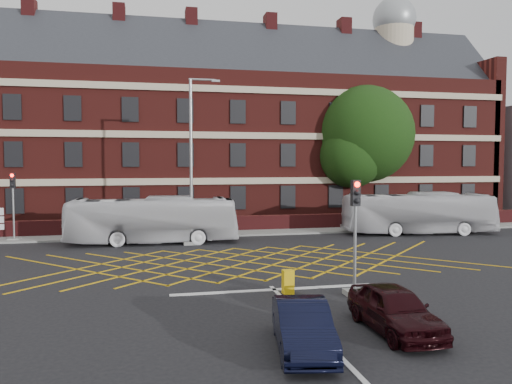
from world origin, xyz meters
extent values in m
plane|color=black|center=(0.00, 0.00, 0.00)|extent=(120.00, 120.00, 0.00)
cube|color=#531815|center=(0.00, 22.00, 6.00)|extent=(50.00, 12.00, 12.00)
cube|color=#21232A|center=(0.00, 22.00, 12.00)|extent=(51.00, 10.61, 10.61)
cube|color=#B7A88C|center=(0.00, 15.92, 7.00)|extent=(50.00, 0.18, 0.50)
cube|color=black|center=(0.00, 15.94, 5.50)|extent=(1.20, 0.14, 1.80)
cube|color=#521617|center=(-7.00, 22.00, 16.50)|extent=(1.00, 1.40, 3.20)
cylinder|color=#B7A88C|center=(18.00, 22.00, 15.00)|extent=(3.60, 3.60, 6.00)
sphere|color=gray|center=(18.00, 22.00, 18.40)|extent=(4.00, 4.00, 4.00)
cube|color=#521617|center=(0.00, 13.00, 0.55)|extent=(56.00, 0.50, 1.10)
cube|color=slate|center=(0.00, 12.00, 0.06)|extent=(60.00, 3.00, 0.12)
cube|color=#CC990C|center=(0.00, 2.00, 0.01)|extent=(8.22, 8.22, 0.02)
cube|color=silver|center=(0.00, -3.50, 0.01)|extent=(8.00, 0.30, 0.02)
cube|color=silver|center=(0.00, -10.00, 0.01)|extent=(0.15, 14.00, 0.02)
imported|color=silver|center=(-4.51, 8.85, 1.43)|extent=(10.36, 2.92, 2.85)
imported|color=silver|center=(13.40, 9.10, 1.44)|extent=(10.57, 3.86, 2.88)
imported|color=black|center=(-0.79, -9.67, 0.64)|extent=(1.98, 4.04, 1.28)
imported|color=black|center=(2.25, -8.87, 0.68)|extent=(1.61, 3.97, 1.35)
cylinder|color=black|center=(12.69, 16.46, 2.83)|extent=(0.90, 0.90, 5.67)
sphere|color=black|center=(12.69, 16.46, 7.26)|extent=(7.95, 7.95, 7.95)
sphere|color=black|center=(11.19, 15.66, 5.47)|extent=(5.17, 5.17, 5.17)
sphere|color=black|center=(14.19, 17.26, 5.87)|extent=(4.77, 4.77, 4.77)
cube|color=slate|center=(2.71, -4.89, 0.10)|extent=(0.70, 0.70, 0.20)
cylinder|color=gray|center=(2.71, -4.89, 1.75)|extent=(0.12, 0.12, 3.50)
cube|color=black|center=(2.71, -4.89, 3.80)|extent=(0.30, 0.25, 0.95)
sphere|color=#FF0C05|center=(2.71, -5.03, 4.12)|extent=(0.20, 0.20, 0.20)
cube|color=slate|center=(-13.00, 11.51, 0.10)|extent=(0.70, 0.70, 0.20)
cylinder|color=gray|center=(-13.00, 11.51, 1.75)|extent=(0.12, 0.12, 3.50)
cube|color=black|center=(-13.00, 11.51, 3.80)|extent=(0.30, 0.25, 0.95)
sphere|color=#FF0C05|center=(-13.00, 11.37, 4.12)|extent=(0.20, 0.20, 0.20)
cube|color=slate|center=(-2.23, 8.06, 0.10)|extent=(1.00, 1.00, 0.20)
cylinder|color=gray|center=(-2.23, 8.06, 4.92)|extent=(0.18, 0.18, 9.85)
cylinder|color=gray|center=(-1.53, 8.06, 9.85)|extent=(1.60, 0.12, 0.12)
cube|color=gray|center=(-0.73, 8.06, 9.80)|extent=(0.50, 0.20, 0.12)
cube|color=#E1B40D|center=(0.37, -4.14, 0.45)|extent=(0.40, 0.38, 0.89)
camera|label=1|loc=(-4.65, -21.93, 4.91)|focal=35.00mm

